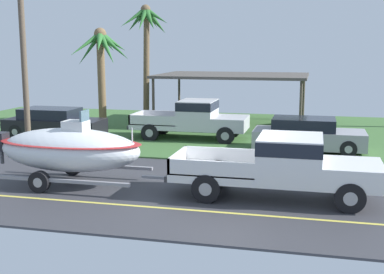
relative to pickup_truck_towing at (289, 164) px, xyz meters
The scene contains 10 objects.
ground 8.75m from the pickup_truck_towing, 101.44° to the left, with size 36.00×22.00×0.11m.
pickup_truck_towing is the anchor object (origin of this frame).
boat_on_trailer 6.70m from the pickup_truck_towing, behind, with size 5.82×2.39×2.34m.
parked_pickup_background 9.69m from the pickup_truck_towing, 118.44° to the left, with size 5.52×2.09×1.84m.
parked_sedan_near 7.02m from the pickup_truck_towing, 86.76° to the left, with size 4.48×1.93×1.38m.
parked_sedan_far 13.73m from the pickup_truck_towing, 146.20° to the left, with size 4.64×1.89×1.38m.
carport_awning 14.20m from the pickup_truck_towing, 105.52° to the left, with size 7.99×5.66×2.78m.
palm_tree_near_left 16.32m from the pickup_truck_towing, 122.89° to the left, with size 2.53×3.31×6.55m.
palm_tree_near_right 15.06m from the pickup_truck_towing, 133.57° to the left, with size 3.17×3.08×5.23m.
utility_pole 12.15m from the pickup_truck_towing, 157.21° to the left, with size 0.24×1.80×7.07m.
Camera 1 is at (2.39, -14.37, 4.23)m, focal length 47.95 mm.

